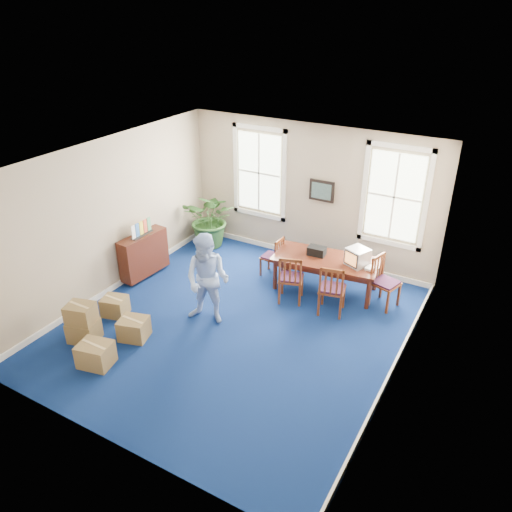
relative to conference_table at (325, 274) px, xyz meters
The scene contains 25 objects.
floor 2.31m from the conference_table, 114.51° to the right, with size 6.50×6.50×0.00m, color navy.
ceiling 3.64m from the conference_table, 114.51° to the right, with size 6.50×6.50×0.00m, color white.
wall_back 1.95m from the conference_table, 128.90° to the left, with size 6.50×6.50×0.00m, color tan.
wall_front 5.55m from the conference_table, 100.08° to the right, with size 6.50×6.50×0.00m, color tan.
wall_left 4.63m from the conference_table, 152.25° to the right, with size 6.50×6.50×0.00m, color tan.
wall_right 3.17m from the conference_table, 45.33° to the right, with size 6.50×6.50×0.00m, color tan.
baseboard_back 1.52m from the conference_table, 129.63° to the left, with size 6.00×0.04×0.12m, color white.
baseboard_left 4.44m from the conference_table, 152.07° to the right, with size 0.04×6.50×0.12m, color white.
baseboard_right 2.92m from the conference_table, 45.75° to the right, with size 0.04×6.50×0.12m, color white.
window_left 2.95m from the conference_table, 152.83° to the left, with size 1.40×0.12×2.20m, color white, non-canonical shape.
window_right 2.14m from the conference_table, 50.43° to the left, with size 1.40×0.12×2.20m, color white, non-canonical shape.
wall_picture 1.89m from the conference_table, 119.93° to the left, with size 0.58×0.06×0.48m, color black, non-canonical shape.
conference_table is the anchor object (origin of this frame).
crt_tv 0.85m from the conference_table, ahead, with size 0.40×0.43×0.36m, color #B7B7BC, non-canonical shape.
game_console 1.02m from the conference_table, ahead, with size 0.16×0.20×0.05m, color white.
equipment_bag 0.53m from the conference_table, 168.69° to the left, with size 0.37×0.24×0.18m, color black.
chair_near_left 0.88m from the conference_table, 120.96° to the right, with size 0.48×0.48×1.07m, color brown, non-canonical shape.
chair_near_right 0.88m from the conference_table, 59.04° to the right, with size 0.49×0.49×1.09m, color brown, non-canonical shape.
chair_end_left 1.29m from the conference_table, behind, with size 0.41×0.41×0.92m, color brown, non-canonical shape.
chair_end_right 1.29m from the conference_table, ahead, with size 0.48×0.48×1.07m, color brown, non-canonical shape.
man 2.69m from the conference_table, 124.41° to the right, with size 0.88×0.68×1.81m, color #98B6EB.
credenza 3.97m from the conference_table, 158.54° to the right, with size 0.34×1.19×0.94m, color #451B0F.
brochure_rack 4.02m from the conference_table, 158.45° to the right, with size 0.13×0.76×0.34m, color #99999E, non-canonical shape.
potted_plant 3.35m from the conference_table, 169.91° to the left, with size 1.29×1.13×1.44m, color #264D1E.
cardboard_boxes 4.72m from the conference_table, 128.13° to the right, with size 1.39×1.39×0.79m, color olive, non-canonical shape.
Camera 1 is at (4.19, -6.61, 5.58)m, focal length 35.00 mm.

